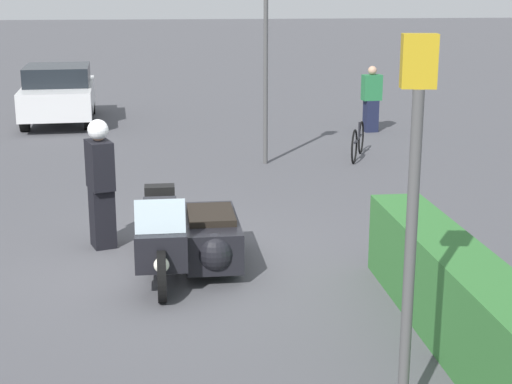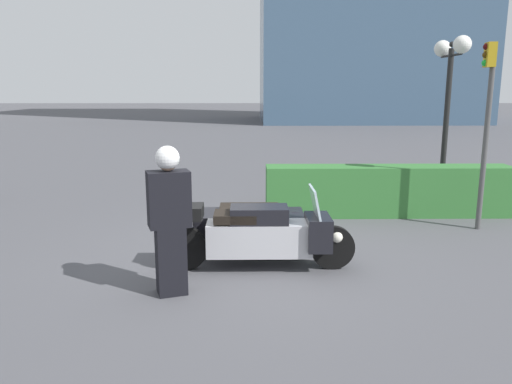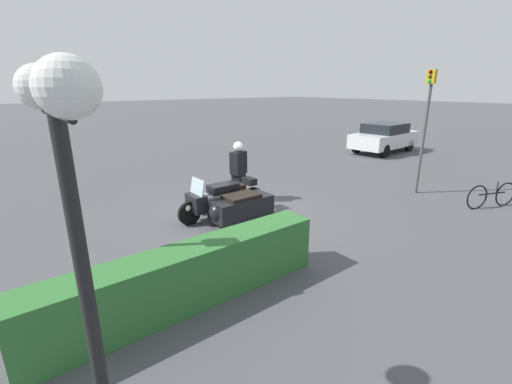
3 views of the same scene
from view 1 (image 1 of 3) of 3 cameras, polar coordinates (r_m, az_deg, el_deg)
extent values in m
plane|color=#4C4C51|center=(10.41, -5.39, -5.05)|extent=(160.00, 160.00, 0.00)
cylinder|color=black|center=(9.07, -6.86, -6.11)|extent=(0.60, 0.10, 0.60)
cylinder|color=black|center=(10.97, -6.95, -2.40)|extent=(0.60, 0.10, 0.60)
cylinder|color=black|center=(10.24, -3.29, -3.97)|extent=(0.47, 0.10, 0.47)
cube|color=#B7B7BC|center=(9.97, -6.93, -3.35)|extent=(1.42, 0.46, 0.45)
cube|color=black|center=(9.88, -6.99, -1.56)|extent=(0.78, 0.43, 0.24)
cube|color=black|center=(10.19, -7.00, -1.16)|extent=(0.57, 0.43, 0.12)
cube|color=black|center=(9.19, -6.91, -4.35)|extent=(0.32, 0.61, 0.44)
cube|color=silver|center=(9.11, -7.00, -1.77)|extent=(0.12, 0.59, 0.40)
sphere|color=white|center=(8.97, -6.89, -5.29)|extent=(0.18, 0.18, 0.18)
cube|color=black|center=(10.13, -3.28, -3.25)|extent=(1.60, 0.70, 0.50)
sphere|color=black|center=(9.48, -3.00, -4.36)|extent=(0.47, 0.47, 0.47)
cube|color=black|center=(10.04, -3.30, -1.67)|extent=(0.88, 0.59, 0.09)
cube|color=black|center=(10.71, -7.02, 0.00)|extent=(0.24, 0.41, 0.18)
cube|color=black|center=(11.04, -11.10, -1.84)|extent=(0.42, 0.39, 0.84)
cube|color=black|center=(10.85, -11.30, 1.95)|extent=(0.56, 0.43, 0.66)
sphere|color=tan|center=(10.76, -11.41, 4.25)|extent=(0.23, 0.23, 0.23)
sphere|color=white|center=(10.76, -11.42, 4.46)|extent=(0.28, 0.28, 0.28)
cube|color=#337033|center=(8.09, 14.74, -7.75)|extent=(4.73, 0.63, 0.97)
cylinder|color=#4C4C4C|center=(6.26, 11.10, -5.37)|extent=(0.09, 0.09, 2.78)
cube|color=#B79319|center=(5.97, 11.77, 9.30)|extent=(0.18, 0.28, 0.40)
sphere|color=#410707|center=(6.03, 11.73, 10.59)|extent=(0.11, 0.11, 0.11)
sphere|color=#462D06|center=(6.04, 11.66, 9.37)|extent=(0.11, 0.11, 0.11)
sphere|color=green|center=(6.05, 11.60, 8.14)|extent=(0.11, 0.11, 0.11)
cylinder|color=#4C4C4C|center=(15.79, 0.71, 8.12)|extent=(0.09, 0.09, 3.40)
cube|color=silver|center=(21.58, -14.14, 6.69)|extent=(4.21, 2.01, 0.70)
cube|color=black|center=(21.51, -14.24, 8.26)|extent=(2.23, 1.76, 0.49)
cylinder|color=black|center=(22.95, -15.84, 6.15)|extent=(0.64, 0.25, 0.63)
cylinder|color=black|center=(22.84, -11.92, 6.35)|extent=(0.64, 0.25, 0.63)
cylinder|color=black|center=(20.44, -16.49, 5.11)|extent=(0.64, 0.25, 0.63)
cylinder|color=black|center=(20.33, -12.10, 5.34)|extent=(0.64, 0.25, 0.63)
cube|color=#191E38|center=(19.79, 8.34, 5.49)|extent=(0.32, 0.35, 0.79)
cube|color=#26723F|center=(19.69, 8.42, 7.53)|extent=(0.33, 0.49, 0.63)
sphere|color=tan|center=(19.64, 8.47, 8.74)|extent=(0.21, 0.21, 0.21)
torus|color=black|center=(16.20, 7.16, 3.29)|extent=(0.68, 0.30, 0.71)
torus|color=black|center=(17.21, 7.65, 3.95)|extent=(0.68, 0.30, 0.71)
cylinder|color=black|center=(16.69, 7.42, 3.86)|extent=(0.89, 0.39, 0.05)
cylinder|color=black|center=(16.81, 7.51, 4.52)|extent=(0.04, 0.04, 0.34)
camera|label=2|loc=(11.69, -41.22, 5.80)|focal=35.00mm
camera|label=3|loc=(8.71, 49.89, 8.31)|focal=24.00mm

